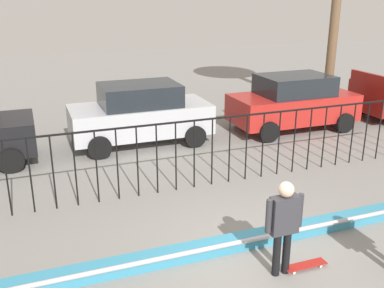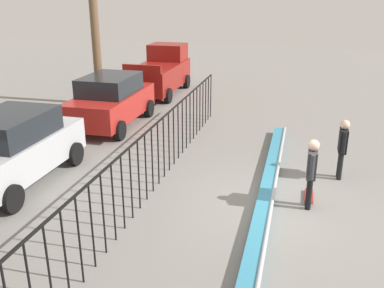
{
  "view_description": "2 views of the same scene",
  "coord_description": "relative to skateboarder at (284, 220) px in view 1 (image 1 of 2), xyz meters",
  "views": [
    {
      "loc": [
        -3.6,
        -6.16,
        4.58
      ],
      "look_at": [
        -0.3,
        2.6,
        1.37
      ],
      "focal_mm": 41.81,
      "sensor_mm": 36.0,
      "label": 1
    },
    {
      "loc": [
        -9.36,
        -0.18,
        4.92
      ],
      "look_at": [
        -0.06,
        2.21,
        1.41
      ],
      "focal_mm": 40.09,
      "sensor_mm": 36.0,
      "label": 2
    }
  ],
  "objects": [
    {
      "name": "skateboard",
      "position": [
        0.48,
        -0.02,
        -0.96
      ],
      "size": [
        0.8,
        0.2,
        0.07
      ],
      "rotation": [
        0.0,
        0.0,
        -0.37
      ],
      "color": "#A51E19",
      "rests_on": "ground"
    },
    {
      "name": "ground_plane",
      "position": [
        -0.11,
        0.59,
        -1.02
      ],
      "size": [
        60.0,
        60.0,
        0.0
      ],
      "primitive_type": "plane",
      "color": "gray"
    },
    {
      "name": "bowl_coping_ledge",
      "position": [
        -0.11,
        0.98,
        -0.9
      ],
      "size": [
        11.0,
        0.4,
        0.27
      ],
      "color": "teal",
      "rests_on": "ground"
    },
    {
      "name": "parked_car_red",
      "position": [
        4.81,
        7.2,
        -0.05
      ],
      "size": [
        4.3,
        2.12,
        1.9
      ],
      "rotation": [
        0.0,
        0.0,
        0.07
      ],
      "color": "#B2231E",
      "rests_on": "ground"
    },
    {
      "name": "skateboarder",
      "position": [
        0.0,
        0.0,
        0.0
      ],
      "size": [
        0.69,
        0.26,
        1.7
      ],
      "rotation": [
        0.0,
        0.0,
        -0.14
      ],
      "color": "black",
      "rests_on": "ground"
    },
    {
      "name": "perimeter_fence",
      "position": [
        -0.11,
        3.84,
        0.05
      ],
      "size": [
        14.04,
        0.04,
        1.72
      ],
      "color": "black",
      "rests_on": "ground"
    },
    {
      "name": "parked_car_silver",
      "position": [
        -0.48,
        7.59,
        -0.05
      ],
      "size": [
        4.3,
        2.12,
        1.9
      ],
      "rotation": [
        0.0,
        0.0,
        -0.01
      ],
      "color": "#B7BABF",
      "rests_on": "ground"
    }
  ]
}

